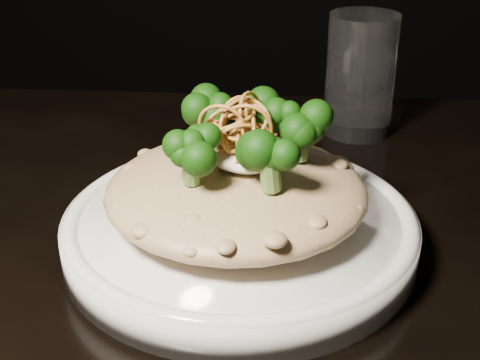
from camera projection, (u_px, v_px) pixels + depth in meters
name	position (u px, v px, depth m)	size (l,w,h in m)	color
plate	(240.00, 231.00, 0.49)	(0.26, 0.26, 0.03)	silver
risotto	(236.00, 191.00, 0.47)	(0.19, 0.19, 0.04)	brown
broccoli	(243.00, 138.00, 0.45)	(0.12, 0.12, 0.04)	black
cheese	(247.00, 156.00, 0.46)	(0.05, 0.05, 0.01)	white
shallots	(237.00, 120.00, 0.45)	(0.05, 0.05, 0.03)	brown
drinking_glass	(360.00, 75.00, 0.66)	(0.07, 0.07, 0.12)	silver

